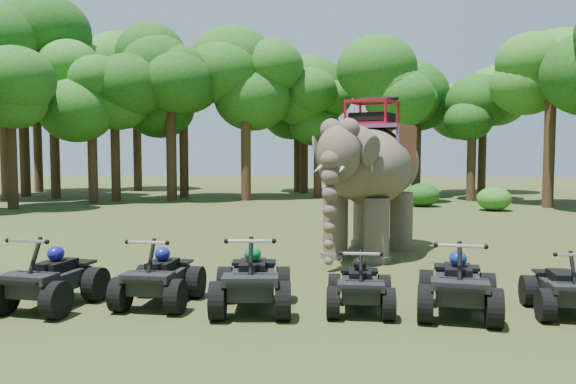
# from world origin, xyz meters

# --- Properties ---
(ground) EXTENTS (110.00, 110.00, 0.00)m
(ground) POSITION_xyz_m (0.00, 0.00, 0.00)
(ground) COLOR #47381E
(ground) RESTS_ON ground
(elephant) EXTENTS (4.08, 5.56, 4.27)m
(elephant) POSITION_xyz_m (1.98, 4.42, 2.14)
(elephant) COLOR brown
(elephant) RESTS_ON ground
(atv_0) EXTENTS (1.57, 1.97, 1.33)m
(atv_0) POSITION_xyz_m (-4.01, -1.49, 0.66)
(atv_0) COLOR black
(atv_0) RESTS_ON ground
(atv_1) EXTENTS (1.36, 1.79, 1.26)m
(atv_1) POSITION_xyz_m (-2.15, -1.12, 0.63)
(atv_1) COLOR black
(atv_1) RESTS_ON ground
(atv_2) EXTENTS (1.49, 1.94, 1.36)m
(atv_2) POSITION_xyz_m (-0.42, -1.36, 0.68)
(atv_2) COLOR black
(atv_2) RESTS_ON ground
(atv_3) EXTENTS (1.15, 1.56, 1.14)m
(atv_3) POSITION_xyz_m (1.46, -1.28, 0.57)
(atv_3) COLOR black
(atv_3) RESTS_ON ground
(atv_4) EXTENTS (1.59, 1.98, 1.32)m
(atv_4) POSITION_xyz_m (3.10, -1.38, 0.66)
(atv_4) COLOR black
(atv_4) RESTS_ON ground
(atv_5) EXTENTS (1.23, 1.62, 1.15)m
(atv_5) POSITION_xyz_m (4.93, -1.18, 0.58)
(atv_5) COLOR black
(atv_5) RESTS_ON ground
(tree_0) EXTENTS (4.78, 4.78, 6.83)m
(tree_0) POSITION_xyz_m (0.00, 23.67, 3.42)
(tree_0) COLOR #195114
(tree_0) RESTS_ON ground
(tree_1) EXTENTS (5.75, 5.75, 8.22)m
(tree_1) POSITION_xyz_m (3.97, 20.70, 4.11)
(tree_1) COLOR #195114
(tree_1) RESTS_ON ground
(tree_2) EXTENTS (4.76, 4.76, 6.79)m
(tree_2) POSITION_xyz_m (8.81, 21.79, 3.40)
(tree_2) COLOR #195114
(tree_2) RESTS_ON ground
(tree_3) EXTENTS (5.66, 5.66, 8.09)m
(tree_3) POSITION_xyz_m (11.74, 18.16, 4.04)
(tree_3) COLOR #195114
(tree_3) RESTS_ON ground
(tree_26) EXTENTS (4.82, 4.82, 6.89)m
(tree_26) POSITION_xyz_m (-14.65, 15.19, 3.45)
(tree_26) COLOR #195114
(tree_26) RESTS_ON ground
(tree_27) EXTENTS (5.08, 5.08, 7.26)m
(tree_27) POSITION_xyz_m (-12.13, 18.69, 3.63)
(tree_27) COLOR #195114
(tree_27) RESTS_ON ground
(tree_28) EXTENTS (6.70, 6.70, 9.57)m
(tree_28) POSITION_xyz_m (-8.33, 20.70, 4.78)
(tree_28) COLOR #195114
(tree_28) RESTS_ON ground
(tree_29) EXTENTS (6.38, 6.38, 9.11)m
(tree_29) POSITION_xyz_m (-4.06, 21.11, 4.56)
(tree_29) COLOR #195114
(tree_29) RESTS_ON ground
(tree_30) EXTENTS (6.40, 6.40, 9.14)m
(tree_30) POSITION_xyz_m (-19.59, 26.69, 4.57)
(tree_30) COLOR #195114
(tree_30) RESTS_ON ground
(tree_31) EXTENTS (5.26, 5.26, 7.52)m
(tree_31) POSITION_xyz_m (-1.56, 28.48, 3.76)
(tree_31) COLOR #195114
(tree_31) RESTS_ON ground
(tree_32) EXTENTS (5.72, 5.72, 8.17)m
(tree_32) POSITION_xyz_m (-8.18, 22.86, 4.09)
(tree_32) COLOR #195114
(tree_32) RESTS_ON ground
(tree_33) EXTENTS (5.91, 5.91, 8.44)m
(tree_33) POSITION_xyz_m (-15.66, 21.42, 4.22)
(tree_33) COLOR #195114
(tree_33) RESTS_ON ground
(tree_34) EXTENTS (6.21, 6.21, 8.87)m
(tree_34) POSITION_xyz_m (6.17, 24.94, 4.44)
(tree_34) COLOR #195114
(tree_34) RESTS_ON ground
(tree_35) EXTENTS (6.96, 6.96, 9.94)m
(tree_35) POSITION_xyz_m (-13.33, 29.08, 4.97)
(tree_35) COLOR #195114
(tree_35) RESTS_ON ground
(tree_36) EXTENTS (5.45, 5.45, 7.78)m
(tree_36) POSITION_xyz_m (10.94, 27.77, 3.89)
(tree_36) COLOR #195114
(tree_36) RESTS_ON ground
(tree_37) EXTENTS (7.18, 7.18, 10.26)m
(tree_37) POSITION_xyz_m (-18.36, 22.83, 5.13)
(tree_37) COLOR #195114
(tree_37) RESTS_ON ground
(tree_38) EXTENTS (7.35, 7.35, 10.51)m
(tree_38) POSITION_xyz_m (-17.92, 20.09, 5.25)
(tree_38) COLOR #195114
(tree_38) RESTS_ON ground
(tree_39) EXTENTS (6.82, 6.82, 9.75)m
(tree_39) POSITION_xyz_m (-1.07, 27.54, 4.87)
(tree_39) COLOR #195114
(tree_39) RESTS_ON ground
(tree_40) EXTENTS (5.10, 5.10, 7.28)m
(tree_40) POSITION_xyz_m (-11.45, 20.21, 3.64)
(tree_40) COLOR #195114
(tree_40) RESTS_ON ground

